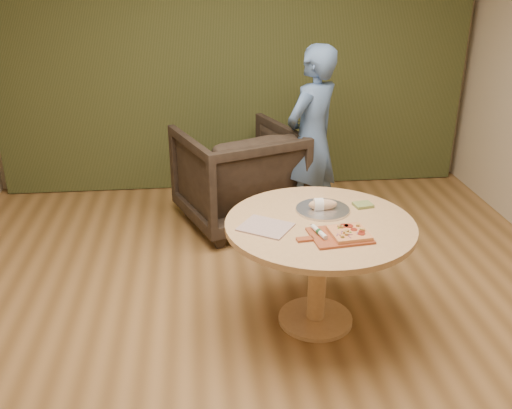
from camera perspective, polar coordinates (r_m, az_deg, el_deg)
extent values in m
cube|color=olive|center=(3.75, 1.21, -14.46)|extent=(5.00, 6.00, 0.02)
cube|color=#C7B597|center=(6.02, -2.32, 15.00)|extent=(5.00, 0.02, 2.80)
cube|color=#2F3518|center=(5.91, -2.24, 14.84)|extent=(4.80, 0.14, 2.78)
cylinder|color=tan|center=(4.02, 5.95, -11.27)|extent=(0.51, 0.51, 0.03)
cylinder|color=tan|center=(3.83, 6.16, -7.10)|extent=(0.12, 0.12, 0.68)
cylinder|color=tan|center=(3.66, 6.42, -2.05)|extent=(1.22, 1.22, 0.04)
cube|color=#9B4727|center=(3.47, 8.38, -3.10)|extent=(0.38, 0.32, 0.01)
cube|color=#9B4727|center=(3.41, 4.91, -3.49)|extent=(0.11, 0.06, 0.01)
cube|color=#DC9256|center=(3.47, 9.30, -2.84)|extent=(0.24, 0.24, 0.02)
cylinder|color=maroon|center=(3.49, 9.76, -2.47)|extent=(0.04, 0.04, 0.00)
cylinder|color=maroon|center=(3.48, 10.53, -2.65)|extent=(0.04, 0.04, 0.00)
cylinder|color=maroon|center=(3.53, 9.25, -2.11)|extent=(0.05, 0.05, 0.00)
cylinder|color=maroon|center=(3.45, 10.49, -2.87)|extent=(0.05, 0.05, 0.00)
cylinder|color=maroon|center=(3.53, 8.82, -2.09)|extent=(0.05, 0.05, 0.00)
cube|color=#B78F44|center=(3.46, 9.09, -2.63)|extent=(0.02, 0.02, 0.01)
cube|color=#B78F44|center=(3.50, 8.56, -2.21)|extent=(0.02, 0.02, 0.01)
cube|color=#B78F44|center=(3.44, 8.87, -2.75)|extent=(0.02, 0.02, 0.01)
cube|color=#B78F44|center=(3.39, 8.63, -3.17)|extent=(0.02, 0.02, 0.01)
cube|color=#B78F44|center=(3.49, 10.67, -2.50)|extent=(0.03, 0.03, 0.01)
cube|color=#B78F44|center=(3.51, 8.36, -2.18)|extent=(0.03, 0.03, 0.01)
cube|color=#B78F44|center=(3.54, 10.16, -2.04)|extent=(0.03, 0.03, 0.01)
cube|color=#B78F44|center=(3.42, 9.06, -2.93)|extent=(0.03, 0.03, 0.01)
cube|color=#31791D|center=(3.46, 9.43, -2.75)|extent=(0.01, 0.01, 0.00)
cube|color=#31791D|center=(3.39, 8.69, -3.29)|extent=(0.01, 0.01, 0.00)
cube|color=#31791D|center=(3.51, 10.42, -2.43)|extent=(0.01, 0.01, 0.00)
cube|color=#31791D|center=(3.45, 10.80, -2.88)|extent=(0.01, 0.01, 0.00)
cube|color=#31791D|center=(3.49, 8.26, -2.37)|extent=(0.01, 0.01, 0.00)
cube|color=#874961|center=(3.41, 8.54, -3.03)|extent=(0.03, 0.01, 0.00)
cube|color=#874961|center=(3.40, 9.33, -3.21)|extent=(0.02, 0.03, 0.00)
cube|color=#874961|center=(3.41, 8.15, -3.00)|extent=(0.02, 0.03, 0.00)
cube|color=#874961|center=(3.45, 10.09, -2.83)|extent=(0.01, 0.03, 0.00)
cube|color=#874961|center=(3.43, 9.39, -2.98)|extent=(0.03, 0.01, 0.00)
cube|color=#874961|center=(3.46, 8.79, -2.70)|extent=(0.03, 0.02, 0.00)
cube|color=#874961|center=(3.44, 8.54, -2.80)|extent=(0.01, 0.03, 0.00)
cylinder|color=silver|center=(3.45, 6.34, -2.73)|extent=(0.07, 0.17, 0.03)
cylinder|color=#194C26|center=(3.45, 6.34, -2.73)|extent=(0.04, 0.03, 0.03)
cube|color=silver|center=(3.53, 5.63, -2.10)|extent=(0.02, 0.04, 0.00)
cube|color=beige|center=(3.55, 0.97, -2.26)|extent=(0.39, 0.37, 0.01)
cylinder|color=silver|center=(3.81, 6.67, -0.55)|extent=(0.35, 0.35, 0.01)
cylinder|color=silver|center=(3.81, 6.68, -0.48)|extent=(0.36, 0.36, 0.02)
ellipsoid|color=tan|center=(3.80, 6.70, 0.00)|extent=(0.19, 0.08, 0.07)
cylinder|color=silver|center=(3.79, 6.26, -0.02)|extent=(0.06, 0.09, 0.09)
cube|color=#55682E|center=(3.92, 10.65, -0.04)|extent=(0.14, 0.12, 0.02)
imported|color=black|center=(5.20, -1.81, 3.35)|extent=(1.24, 1.20, 1.00)
imported|color=#486795|center=(5.05, 5.60, 6.48)|extent=(0.71, 0.70, 1.65)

